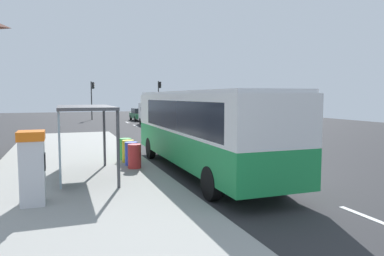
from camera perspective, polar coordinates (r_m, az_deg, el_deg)
ground_plane at (r=27.58m, az=-5.43°, el=-1.30°), size 56.00×92.00×0.04m
sidewalk_platform at (r=14.83m, az=-17.89°, el=-6.58°), size 6.20×30.00×0.18m
lane_stripe_seg_0 at (r=10.12m, az=26.85°, el=-12.81°), size 0.16×2.20×0.01m
lane_stripe_seg_1 at (r=13.88m, az=11.52°, el=-7.58°), size 0.16×2.20×0.01m
lane_stripe_seg_2 at (r=18.25m, az=3.28°, el=-4.46°), size 0.16×2.20×0.01m
lane_stripe_seg_3 at (r=22.88m, az=-1.67°, el=-2.52°), size 0.16×2.20×0.01m
lane_stripe_seg_4 at (r=27.64m, az=-4.93°, el=-1.23°), size 0.16×2.20×0.01m
lane_stripe_seg_5 at (r=32.47m, az=-7.22°, el=-0.32°), size 0.16×2.20×0.01m
lane_stripe_seg_6 at (r=37.34m, az=-8.92°, el=0.36°), size 0.16×2.20×0.01m
lane_stripe_seg_7 at (r=42.25m, az=-10.22°, el=0.88°), size 0.16×2.20×0.01m
bus at (r=14.19m, az=1.41°, el=0.30°), size 2.56×11.02×3.21m
white_van at (r=37.74m, az=-6.05°, el=2.47°), size 2.21×5.28×2.30m
sedan_near at (r=45.44m, az=-8.32°, el=2.18°), size 1.86×4.41×1.52m
ticket_machine at (r=10.32m, az=-23.95°, el=-5.69°), size 0.66×0.76×1.94m
recycling_bin_red at (r=14.44m, az=-9.09°, el=-4.43°), size 0.52×0.52×0.95m
recycling_bin_blue at (r=15.12m, az=-9.59°, el=-4.01°), size 0.52×0.52×0.95m
recycling_bin_yellow at (r=15.80m, az=-10.05°, el=-3.63°), size 0.52×0.52×0.95m
recycling_bin_green at (r=16.49m, az=-10.47°, el=-3.27°), size 0.52×0.52×0.95m
traffic_light_near_side at (r=48.50m, az=-5.22°, el=5.41°), size 0.49×0.28×5.04m
traffic_light_far_side at (r=47.84m, az=-15.52°, el=5.15°), size 0.49×0.28×4.89m
bus_shelter at (r=13.06m, az=-17.93°, el=0.77°), size 1.80×4.00×2.50m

